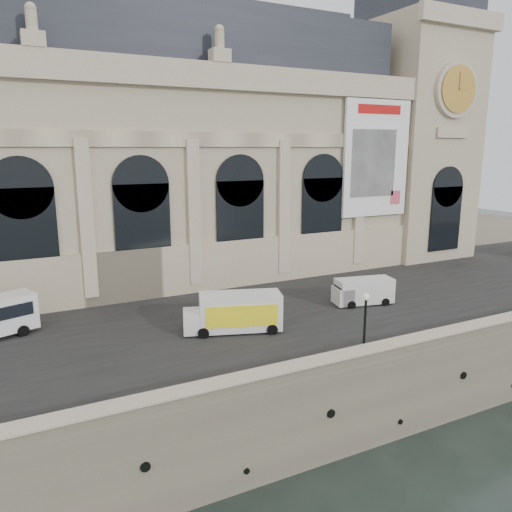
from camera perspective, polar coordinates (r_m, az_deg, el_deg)
The scene contains 9 objects.
ground at distance 34.74m, azimuth 5.40°, elevation -23.37°, with size 260.00×260.00×0.00m, color black.
quay at distance 63.06m, azimuth -11.84°, elevation -3.85°, with size 160.00×70.00×6.00m, color #78705C.
street at distance 43.11m, azimuth -4.51°, elevation -6.98°, with size 160.00×24.00×0.06m, color #2D2D2D.
parapet at distance 31.81m, azimuth 5.05°, elevation -13.08°, with size 160.00×1.40×1.21m.
museum at distance 55.34m, azimuth -17.53°, elevation 11.20°, with size 69.00×18.70×29.10m.
clock_pavilion at distance 71.53m, azimuth 17.28°, elevation 14.30°, with size 13.00×14.72×36.70m.
van_c at distance 47.09m, azimuth 11.87°, elevation -3.99°, with size 5.79×3.17×2.44m.
box_truck at distance 39.42m, azimuth -2.44°, elevation -6.48°, with size 8.01×4.71×3.08m.
lamp_right at distance 35.14m, azimuth 12.32°, elevation -7.84°, with size 0.47×0.47×4.63m.
Camera 1 is at (-15.44, -23.67, 20.20)m, focal length 35.00 mm.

